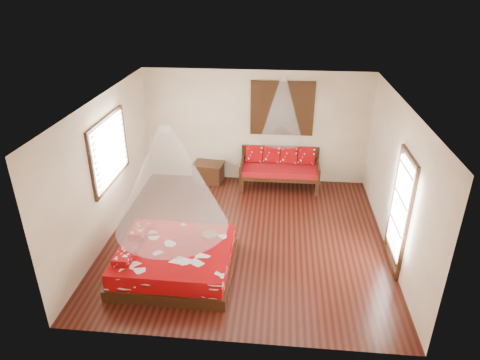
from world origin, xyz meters
name	(u,v)px	position (x,y,z in m)	size (l,w,h in m)	color
room	(247,174)	(0.00, 0.00, 1.40)	(5.54, 5.54, 2.84)	black
bed	(175,260)	(-1.18, -1.23, 0.25)	(2.05, 1.86, 0.64)	black
daybed	(280,167)	(0.62, 2.39, 0.52)	(1.93, 0.86, 0.98)	black
storage_chest	(209,172)	(-1.17, 2.45, 0.26)	(0.81, 0.63, 0.51)	black
shutter_panel	(282,109)	(0.62, 2.72, 1.90)	(1.52, 0.06, 1.32)	black
window_left	(110,151)	(-2.71, 0.20, 1.70)	(0.10, 1.74, 1.34)	black
glazed_door	(399,213)	(2.72, -0.60, 1.07)	(0.08, 1.02, 2.16)	black
wine_tray	(209,233)	(-0.61, -0.77, 0.56)	(0.29, 0.29, 0.23)	brown
mosquito_net_main	(169,179)	(-1.16, -1.23, 1.85)	(1.89, 1.89, 1.80)	white
mosquito_net_daybed	(282,110)	(0.62, 2.25, 2.00)	(1.01, 1.01, 1.50)	white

